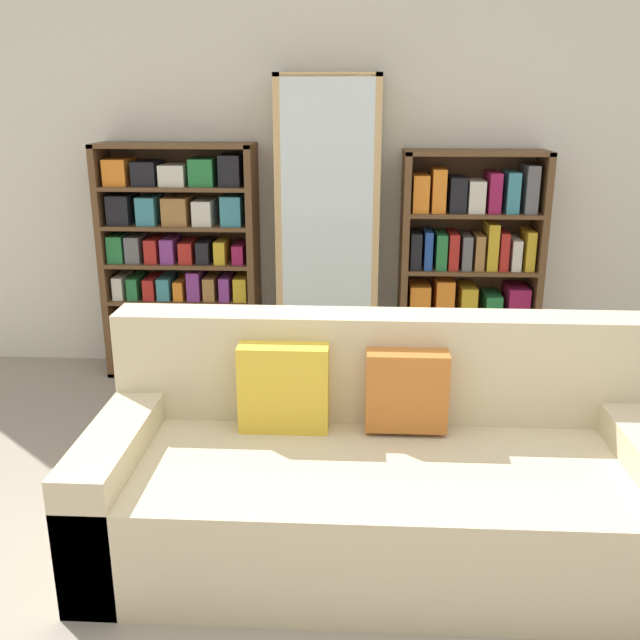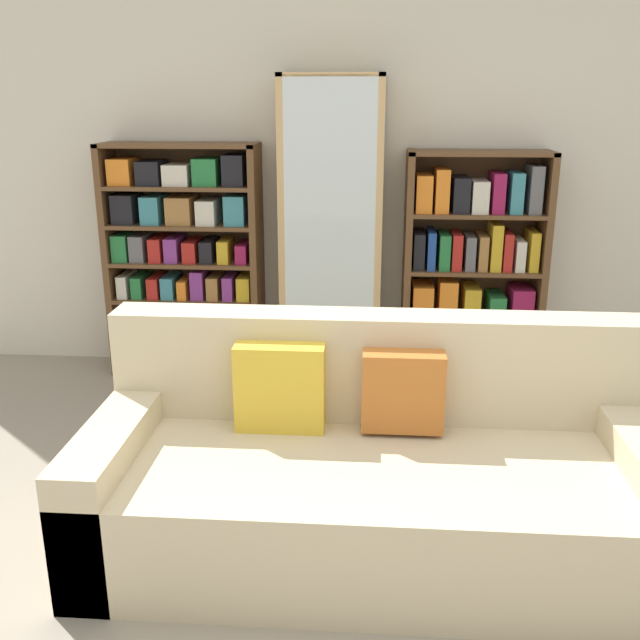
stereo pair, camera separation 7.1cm
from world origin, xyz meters
name	(u,v)px [view 2 (the right image)]	position (x,y,z in m)	size (l,w,h in m)	color
wall_back	(363,158)	(0.00, 2.72, 1.35)	(6.37, 0.06, 2.70)	silver
couch	(372,476)	(0.09, 0.71, 0.29)	(2.19, 0.93, 0.87)	beige
bookshelf_left	(185,262)	(-1.10, 2.52, 0.72)	(0.95, 0.32, 1.45)	brown
display_cabinet	(331,234)	(-0.18, 2.50, 0.91)	(0.61, 0.36, 1.84)	tan
bookshelf_right	(472,273)	(0.68, 2.52, 0.68)	(0.84, 0.32, 1.41)	brown
wine_bottle	(423,381)	(0.38, 2.08, 0.14)	(0.07, 0.07, 0.35)	#192333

